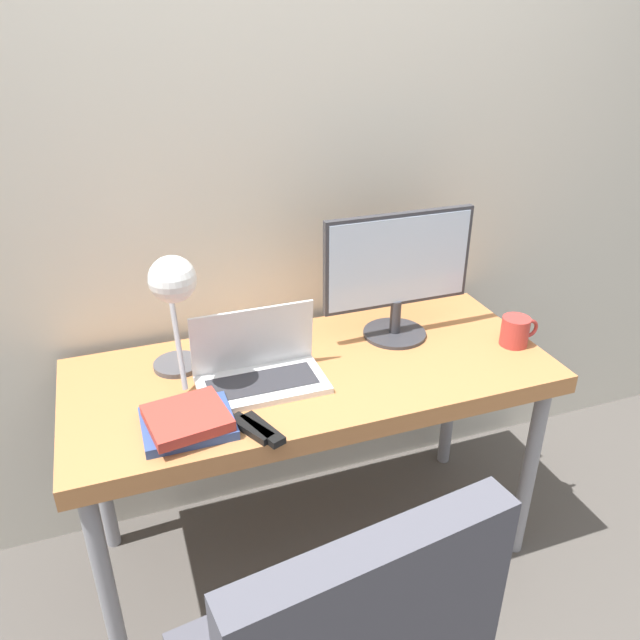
% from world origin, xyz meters
% --- Properties ---
extents(ground_plane, '(12.00, 12.00, 0.00)m').
position_xyz_m(ground_plane, '(0.00, 0.00, 0.00)').
color(ground_plane, '#514C47').
extents(wall_back, '(8.00, 0.05, 2.60)m').
position_xyz_m(wall_back, '(0.00, 0.70, 1.30)').
color(wall_back, beige).
rests_on(wall_back, ground_plane).
extents(desk, '(1.49, 0.64, 0.76)m').
position_xyz_m(desk, '(0.00, 0.32, 0.69)').
color(desk, '#B77542').
rests_on(desk, ground_plane).
extents(laptop, '(0.37, 0.21, 0.22)m').
position_xyz_m(laptop, '(-0.17, 0.30, 0.81)').
color(laptop, silver).
rests_on(laptop, desk).
extents(monitor, '(0.51, 0.21, 0.43)m').
position_xyz_m(monitor, '(0.33, 0.43, 1.00)').
color(monitor, '#333338').
rests_on(monitor, desk).
extents(desk_lamp, '(0.15, 0.30, 0.43)m').
position_xyz_m(desk_lamp, '(-0.39, 0.33, 1.07)').
color(desk_lamp, '#4C4C51').
rests_on(desk_lamp, desk).
extents(book_stack, '(0.24, 0.22, 0.06)m').
position_xyz_m(book_stack, '(-0.41, 0.14, 0.79)').
color(book_stack, '#334C8C').
rests_on(book_stack, desk).
extents(tv_remote, '(0.09, 0.16, 0.02)m').
position_xyz_m(tv_remote, '(-0.23, 0.06, 0.77)').
color(tv_remote, black).
rests_on(tv_remote, desk).
extents(media_remote, '(0.10, 0.15, 0.02)m').
position_xyz_m(media_remote, '(-0.26, 0.07, 0.77)').
color(media_remote, black).
rests_on(media_remote, desk).
extents(mug, '(0.13, 0.09, 0.10)m').
position_xyz_m(mug, '(0.68, 0.23, 0.81)').
color(mug, '#B23833').
rests_on(mug, desk).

